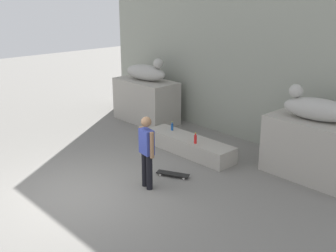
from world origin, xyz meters
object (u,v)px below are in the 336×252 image
(bottle_red, at_px, (195,139))
(skater, at_px, (147,149))
(skateboard, at_px, (173,174))
(bottle_blue, at_px, (172,127))
(statue_reclining_right, at_px, (317,108))
(statue_reclining_left, at_px, (146,72))

(bottle_red, bearing_deg, skater, -78.51)
(skater, height_order, bottle_red, skater)
(skater, distance_m, skateboard, 1.19)
(bottle_blue, bearing_deg, skater, -55.00)
(statue_reclining_right, height_order, skater, statue_reclining_right)
(bottle_red, bearing_deg, statue_reclining_left, 160.17)
(statue_reclining_left, height_order, statue_reclining_right, same)
(statue_reclining_left, height_order, skater, statue_reclining_left)
(statue_reclining_right, bearing_deg, bottle_blue, 2.80)
(skater, bearing_deg, bottle_red, 110.92)
(skater, bearing_deg, statue_reclining_right, 65.07)
(statue_reclining_right, height_order, bottle_blue, statue_reclining_right)
(skateboard, relative_size, bottle_blue, 3.16)
(statue_reclining_right, distance_m, skater, 3.97)
(statue_reclining_left, xyz_separation_m, bottle_red, (3.43, -1.24, -1.14))
(statue_reclining_right, bearing_deg, skateboard, 36.19)
(statue_reclining_right, distance_m, skateboard, 3.65)
(skater, distance_m, bottle_red, 2.06)
(statue_reclining_left, distance_m, skater, 5.07)
(statue_reclining_right, xyz_separation_m, skateboard, (-2.22, -2.40, -1.63))
(statue_reclining_right, xyz_separation_m, bottle_red, (-2.60, -1.22, -1.14))
(statue_reclining_left, relative_size, statue_reclining_right, 0.99)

